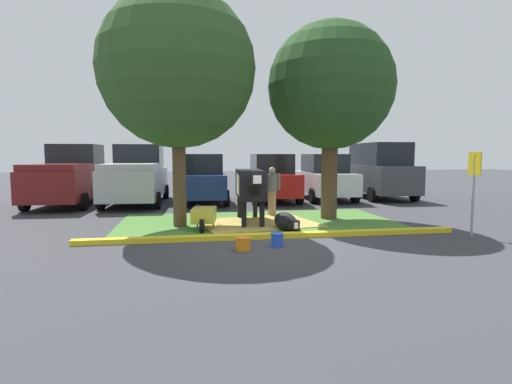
{
  "coord_description": "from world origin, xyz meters",
  "views": [
    {
      "loc": [
        -1.75,
        -9.08,
        1.99
      ],
      "look_at": [
        0.21,
        2.45,
        0.9
      ],
      "focal_mm": 28.1,
      "sensor_mm": 36.0,
      "label": 1
    }
  ],
  "objects_px": {
    "bucket_blue": "(277,239)",
    "pickup_truck_maroon": "(70,177)",
    "parking_sign": "(474,177)",
    "cow_holstein": "(250,185)",
    "bucket_orange": "(243,243)",
    "pickup_truck_black": "(137,176)",
    "hatchback_white": "(324,177)",
    "suv_dark_grey": "(379,171)",
    "person_handler": "(272,190)",
    "sedan_blue": "(203,179)",
    "calf_lying": "(286,222)",
    "sedan_red": "(271,178)",
    "shade_tree_right": "(331,87)",
    "wheelbarrow": "(204,215)",
    "shade_tree_left": "(177,70)"
  },
  "relations": [
    {
      "from": "bucket_blue",
      "to": "pickup_truck_maroon",
      "type": "distance_m",
      "value": 10.84
    },
    {
      "from": "bucket_orange",
      "to": "pickup_truck_black",
      "type": "distance_m",
      "value": 9.36
    },
    {
      "from": "sedan_blue",
      "to": "cow_holstein",
      "type": "bearing_deg",
      "value": -77.97
    },
    {
      "from": "shade_tree_left",
      "to": "pickup_truck_maroon",
      "type": "height_order",
      "value": "shade_tree_left"
    },
    {
      "from": "cow_holstein",
      "to": "wheelbarrow",
      "type": "distance_m",
      "value": 1.71
    },
    {
      "from": "pickup_truck_maroon",
      "to": "wheelbarrow",
      "type": "bearing_deg",
      "value": -51.71
    },
    {
      "from": "sedan_blue",
      "to": "wheelbarrow",
      "type": "bearing_deg",
      "value": -91.8
    },
    {
      "from": "shade_tree_right",
      "to": "parking_sign",
      "type": "height_order",
      "value": "shade_tree_right"
    },
    {
      "from": "shade_tree_left",
      "to": "pickup_truck_maroon",
      "type": "relative_size",
      "value": 1.17
    },
    {
      "from": "sedan_red",
      "to": "hatchback_white",
      "type": "distance_m",
      "value": 2.41
    },
    {
      "from": "sedan_blue",
      "to": "hatchback_white",
      "type": "distance_m",
      "value": 5.37
    },
    {
      "from": "sedan_blue",
      "to": "hatchback_white",
      "type": "xyz_separation_m",
      "value": [
        5.36,
        0.21,
        0.0
      ]
    },
    {
      "from": "parking_sign",
      "to": "pickup_truck_maroon",
      "type": "height_order",
      "value": "pickup_truck_maroon"
    },
    {
      "from": "pickup_truck_maroon",
      "to": "hatchback_white",
      "type": "bearing_deg",
      "value": 0.12
    },
    {
      "from": "sedan_blue",
      "to": "pickup_truck_maroon",
      "type": "bearing_deg",
      "value": 177.95
    },
    {
      "from": "parking_sign",
      "to": "bucket_blue",
      "type": "xyz_separation_m",
      "value": [
        -4.9,
        -0.23,
        -1.3
      ]
    },
    {
      "from": "sedan_blue",
      "to": "calf_lying",
      "type": "bearing_deg",
      "value": -73.97
    },
    {
      "from": "bucket_orange",
      "to": "pickup_truck_maroon",
      "type": "relative_size",
      "value": 0.06
    },
    {
      "from": "bucket_blue",
      "to": "sedan_red",
      "type": "distance_m",
      "value": 8.72
    },
    {
      "from": "parking_sign",
      "to": "hatchback_white",
      "type": "xyz_separation_m",
      "value": [
        -0.83,
        8.39,
        -0.47
      ]
    },
    {
      "from": "calf_lying",
      "to": "pickup_truck_black",
      "type": "bearing_deg",
      "value": 123.93
    },
    {
      "from": "parking_sign",
      "to": "cow_holstein",
      "type": "bearing_deg",
      "value": 151.63
    },
    {
      "from": "shade_tree_right",
      "to": "wheelbarrow",
      "type": "height_order",
      "value": "shade_tree_right"
    },
    {
      "from": "shade_tree_right",
      "to": "calf_lying",
      "type": "height_order",
      "value": "shade_tree_right"
    },
    {
      "from": "shade_tree_left",
      "to": "parking_sign",
      "type": "xyz_separation_m",
      "value": [
        7.03,
        -2.59,
        -2.81
      ]
    },
    {
      "from": "sedan_red",
      "to": "bucket_orange",
      "type": "bearing_deg",
      "value": -105.57
    },
    {
      "from": "shade_tree_left",
      "to": "bucket_orange",
      "type": "xyz_separation_m",
      "value": [
        1.35,
        -3.05,
        -4.11
      ]
    },
    {
      "from": "shade_tree_right",
      "to": "sedan_red",
      "type": "distance_m",
      "value": 5.99
    },
    {
      "from": "shade_tree_right",
      "to": "pickup_truck_maroon",
      "type": "distance_m",
      "value": 10.73
    },
    {
      "from": "pickup_truck_maroon",
      "to": "cow_holstein",
      "type": "bearing_deg",
      "value": -41.48
    },
    {
      "from": "cow_holstein",
      "to": "wheelbarrow",
      "type": "height_order",
      "value": "cow_holstein"
    },
    {
      "from": "cow_holstein",
      "to": "sedan_blue",
      "type": "xyz_separation_m",
      "value": [
        -1.16,
        5.46,
        -0.15
      ]
    },
    {
      "from": "person_handler",
      "to": "sedan_red",
      "type": "distance_m",
      "value": 4.35
    },
    {
      "from": "pickup_truck_black",
      "to": "shade_tree_right",
      "type": "bearing_deg",
      "value": -38.87
    },
    {
      "from": "bucket_blue",
      "to": "person_handler",
      "type": "bearing_deg",
      "value": 79.57
    },
    {
      "from": "shade_tree_right",
      "to": "bucket_blue",
      "type": "bearing_deg",
      "value": -125.22
    },
    {
      "from": "bucket_orange",
      "to": "pickup_truck_black",
      "type": "xyz_separation_m",
      "value": [
        -3.17,
        8.76,
        0.97
      ]
    },
    {
      "from": "person_handler",
      "to": "parking_sign",
      "type": "height_order",
      "value": "parking_sign"
    },
    {
      "from": "pickup_truck_maroon",
      "to": "sedan_blue",
      "type": "distance_m",
      "value": 5.23
    },
    {
      "from": "person_handler",
      "to": "sedan_blue",
      "type": "xyz_separation_m",
      "value": [
        -2.08,
        4.16,
        0.13
      ]
    },
    {
      "from": "cow_holstein",
      "to": "bucket_blue",
      "type": "relative_size",
      "value": 10.72
    },
    {
      "from": "shade_tree_right",
      "to": "parking_sign",
      "type": "xyz_separation_m",
      "value": [
        2.49,
        -3.17,
        -2.57
      ]
    },
    {
      "from": "shade_tree_left",
      "to": "shade_tree_right",
      "type": "height_order",
      "value": "shade_tree_left"
    },
    {
      "from": "wheelbarrow",
      "to": "parking_sign",
      "type": "bearing_deg",
      "value": -17.33
    },
    {
      "from": "shade_tree_right",
      "to": "person_handler",
      "type": "bearing_deg",
      "value": 152.36
    },
    {
      "from": "person_handler",
      "to": "calf_lying",
      "type": "bearing_deg",
      "value": -93.65
    },
    {
      "from": "hatchback_white",
      "to": "suv_dark_grey",
      "type": "height_order",
      "value": "suv_dark_grey"
    },
    {
      "from": "shade_tree_right",
      "to": "bucket_blue",
      "type": "height_order",
      "value": "shade_tree_right"
    },
    {
      "from": "calf_lying",
      "to": "bucket_blue",
      "type": "relative_size",
      "value": 4.53
    },
    {
      "from": "sedan_red",
      "to": "person_handler",
      "type": "bearing_deg",
      "value": -101.57
    }
  ]
}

